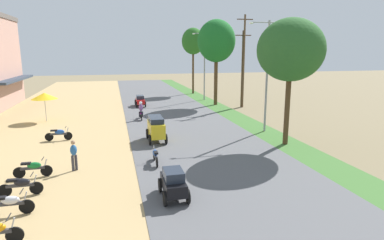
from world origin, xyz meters
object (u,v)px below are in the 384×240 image
at_px(median_tree_nearest, 291,50).
at_px(motorbike_ahead_third, 141,111).
at_px(parked_motorbike_fifth, 59,133).
at_px(motorbike_ahead_second, 155,155).
at_px(parked_motorbike_second, 9,203).
at_px(streetlamp_mid, 204,62).
at_px(car_van_yellow, 156,127).
at_px(car_sedan_red, 140,100).
at_px(utility_pole_near, 242,68).
at_px(car_hatchback_black, 173,182).
at_px(median_tree_third, 193,42).
at_px(parked_motorbike_fourth, 33,167).
at_px(pedestrian_on_shoulder, 74,154).
at_px(median_tree_second, 216,41).
at_px(utility_pole_far, 244,60).
at_px(parked_motorbike_third, 21,185).
at_px(vendor_umbrella, 44,96).
at_px(streetlamp_near, 267,69).

height_order(median_tree_nearest, motorbike_ahead_third, median_tree_nearest).
xyz_separation_m(parked_motorbike_fifth, motorbike_ahead_second, (5.87, -6.39, 0.02)).
distance_m(parked_motorbike_second, streetlamp_mid, 31.54).
relative_size(parked_motorbike_fifth, car_van_yellow, 0.75).
xyz_separation_m(parked_motorbike_fifth, car_van_yellow, (6.52, -1.78, 0.47)).
bearing_deg(car_sedan_red, utility_pole_near, -14.14).
height_order(car_hatchback_black, car_van_yellow, car_van_yellow).
bearing_deg(car_sedan_red, median_tree_third, 49.02).
bearing_deg(parked_motorbike_fourth, median_tree_nearest, 9.28).
bearing_deg(parked_motorbike_fifth, pedestrian_on_shoulder, -75.36).
bearing_deg(median_tree_second, car_van_yellow, -121.76).
xyz_separation_m(parked_motorbike_fourth, car_sedan_red, (6.85, 20.12, 0.19)).
xyz_separation_m(utility_pole_far, car_van_yellow, (-11.21, -12.03, -4.14)).
xyz_separation_m(parked_motorbike_third, median_tree_third, (15.41, 32.08, 6.93)).
bearing_deg(median_tree_third, vendor_umbrella, -137.20).
bearing_deg(car_van_yellow, streetlamp_mid, 64.93).
bearing_deg(median_tree_third, car_hatchback_black, -105.10).
bearing_deg(median_tree_nearest, median_tree_third, 89.18).
bearing_deg(car_sedan_red, streetlamp_near, -59.18).
relative_size(parked_motorbike_second, parked_motorbike_third, 1.00).
xyz_separation_m(vendor_umbrella, motorbike_ahead_second, (7.94, -13.42, -1.73)).
relative_size(streetlamp_near, streetlamp_mid, 0.99).
height_order(parked_motorbike_second, parked_motorbike_fourth, same).
bearing_deg(parked_motorbike_third, car_sedan_red, 72.83).
bearing_deg(parked_motorbike_fourth, streetlamp_mid, 56.90).
height_order(utility_pole_far, car_sedan_red, utility_pole_far).
distance_m(utility_pole_far, motorbike_ahead_third, 13.17).
distance_m(parked_motorbike_third, car_sedan_red, 23.31).
bearing_deg(parked_motorbike_third, streetlamp_near, 28.30).
bearing_deg(median_tree_third, streetlamp_near, -90.35).
bearing_deg(median_tree_third, utility_pole_near, -78.87).
distance_m(median_tree_second, car_hatchback_black, 25.70).
bearing_deg(parked_motorbike_second, parked_motorbike_fifth, 89.01).
distance_m(pedestrian_on_shoulder, motorbike_ahead_second, 4.21).
bearing_deg(car_sedan_red, parked_motorbike_second, -105.92).
relative_size(parked_motorbike_fifth, utility_pole_far, 0.18).
xyz_separation_m(car_sedan_red, motorbike_ahead_second, (-0.80, -19.60, -0.17)).
bearing_deg(utility_pole_far, streetlamp_mid, 113.39).
bearing_deg(pedestrian_on_shoulder, vendor_umbrella, 105.56).
xyz_separation_m(utility_pole_far, motorbike_ahead_second, (-11.86, -16.63, -4.59)).
relative_size(parked_motorbike_fifth, streetlamp_mid, 0.22).
relative_size(streetlamp_near, utility_pole_near, 1.00).
bearing_deg(motorbike_ahead_third, car_hatchback_black, -90.21).
distance_m(vendor_umbrella, car_hatchback_black, 19.67).
height_order(streetlamp_mid, car_sedan_red, streetlamp_mid).
bearing_deg(parked_motorbike_fifth, car_hatchback_black, -60.70).
bearing_deg(car_van_yellow, car_hatchback_black, -92.90).
distance_m(median_tree_second, utility_pole_far, 3.83).
relative_size(parked_motorbike_fourth, utility_pole_far, 0.18).
bearing_deg(streetlamp_near, utility_pole_near, 76.92).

